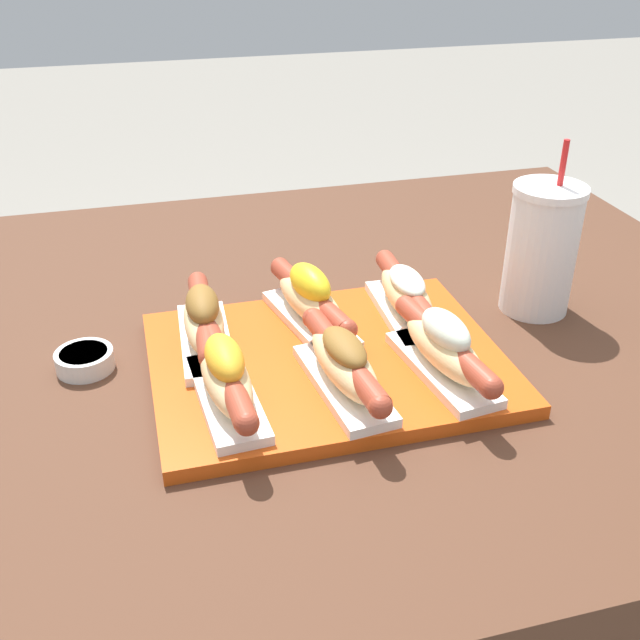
{
  "coord_description": "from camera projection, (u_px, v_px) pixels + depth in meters",
  "views": [
    {
      "loc": [
        -0.21,
        -0.86,
        1.26
      ],
      "look_at": [
        -0.0,
        -0.1,
        0.81
      ],
      "focal_mm": 42.0,
      "sensor_mm": 36.0,
      "label": 1
    }
  ],
  "objects": [
    {
      "name": "hot_dog_5",
      "position": [
        406.0,
        295.0,
        0.98
      ],
      "size": [
        0.07,
        0.22,
        0.07
      ],
      "color": "white",
      "rests_on": "serving_tray"
    },
    {
      "name": "sauce_bowl",
      "position": [
        85.0,
        359.0,
        0.91
      ],
      "size": [
        0.07,
        0.07,
        0.02
      ],
      "color": "silver",
      "rests_on": "patio_table"
    },
    {
      "name": "serving_tray",
      "position": [
        324.0,
        363.0,
        0.92
      ],
      "size": [
        0.42,
        0.33,
        0.02
      ],
      "color": "#CC4C14",
      "rests_on": "patio_table"
    },
    {
      "name": "patio_table",
      "position": [
        307.0,
        524.0,
        1.2
      ],
      "size": [
        1.33,
        1.04,
        0.75
      ],
      "color": "#4C2D1E",
      "rests_on": "ground_plane"
    },
    {
      "name": "hot_dog_0",
      "position": [
        226.0,
        376.0,
        0.81
      ],
      "size": [
        0.07,
        0.22,
        0.08
      ],
      "color": "white",
      "rests_on": "serving_tray"
    },
    {
      "name": "hot_dog_3",
      "position": [
        204.0,
        321.0,
        0.92
      ],
      "size": [
        0.07,
        0.22,
        0.08
      ],
      "color": "white",
      "rests_on": "serving_tray"
    },
    {
      "name": "drink_cup",
      "position": [
        541.0,
        249.0,
        1.01
      ],
      "size": [
        0.1,
        0.1,
        0.24
      ],
      "color": "white",
      "rests_on": "patio_table"
    },
    {
      "name": "hot_dog_1",
      "position": [
        343.0,
        364.0,
        0.83
      ],
      "size": [
        0.08,
        0.22,
        0.07
      ],
      "color": "white",
      "rests_on": "serving_tray"
    },
    {
      "name": "hot_dog_2",
      "position": [
        444.0,
        347.0,
        0.86
      ],
      "size": [
        0.08,
        0.22,
        0.08
      ],
      "color": "white",
      "rests_on": "serving_tray"
    },
    {
      "name": "hot_dog_4",
      "position": [
        311.0,
        299.0,
        0.96
      ],
      "size": [
        0.1,
        0.21,
        0.08
      ],
      "color": "white",
      "rests_on": "serving_tray"
    }
  ]
}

